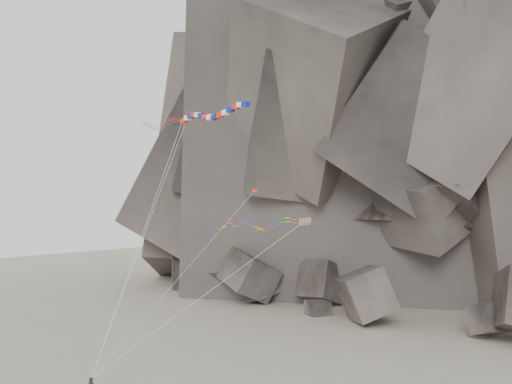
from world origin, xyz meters
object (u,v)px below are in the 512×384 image
Objects in this scene: delta_kite at (161,124)px; parafoil_kite at (251,224)px; pennant_kite at (212,239)px; banner_kite at (211,115)px.

parafoil_kite is (11.83, 0.72, -10.89)m from delta_kite.
parafoil_kite is 6.92m from pennant_kite.
delta_kite is 18.35m from pennant_kite.
delta_kite is 9.64m from banner_kite.
banner_kite is at bearing -18.78° from delta_kite.
delta_kite is 16.10m from parafoil_kite.
pennant_kite is (0.61, -6.80, -1.15)m from parafoil_kite.
banner_kite is 12.76m from pennant_kite.
parafoil_kite is (2.54, 3.26, -10.70)m from banner_kite.
delta_kite reaches higher than banner_kite.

